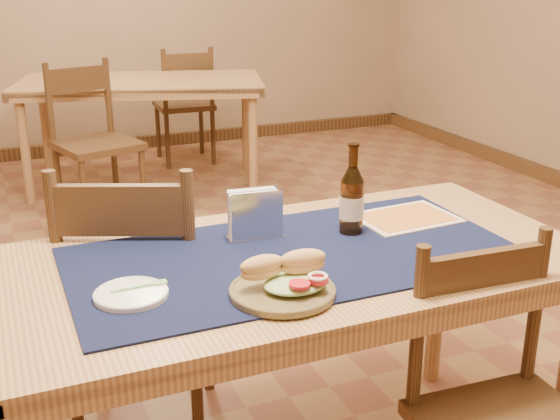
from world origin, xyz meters
name	(u,v)px	position (x,y,z in m)	size (l,w,h in m)	color
main_table	(294,284)	(0.00, -0.80, 0.67)	(1.60, 0.80, 0.75)	tan
placemat	(294,255)	(0.00, -0.80, 0.75)	(1.20, 0.60, 0.01)	#10143A
baseboard	(212,344)	(0.00, 0.00, 0.05)	(6.00, 7.00, 0.10)	#4F331C
back_table	(141,92)	(0.28, 2.40, 0.67)	(1.80, 1.24, 0.75)	tan
chair_main_far	(139,296)	(-0.35, -0.36, 0.50)	(0.58, 0.58, 0.96)	#4F331C
chair_main_near	(505,419)	(0.34, -1.29, 0.46)	(0.43, 0.43, 0.88)	#4F331C
chair_back_near	(94,140)	(-0.15, 1.83, 0.50)	(0.55, 0.55, 0.95)	#4F331C
chair_back_far	(185,103)	(0.71, 2.88, 0.47)	(0.44, 0.44, 0.91)	#4F331C
sandwich_plate	(285,283)	(-0.12, -1.01, 0.78)	(0.25, 0.25, 0.10)	brown
side_plate	(131,294)	(-0.46, -0.88, 0.76)	(0.18, 0.18, 0.01)	silver
fork	(144,285)	(-0.42, -0.86, 0.77)	(0.14, 0.02, 0.00)	#76C36B
beer_bottle	(352,200)	(0.22, -0.71, 0.85)	(0.07, 0.07, 0.27)	#4C2A0D
napkin_holder	(255,215)	(-0.05, -0.64, 0.82)	(0.17, 0.07, 0.14)	silver
menu_card	(406,217)	(0.43, -0.68, 0.76)	(0.31, 0.24, 0.01)	beige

